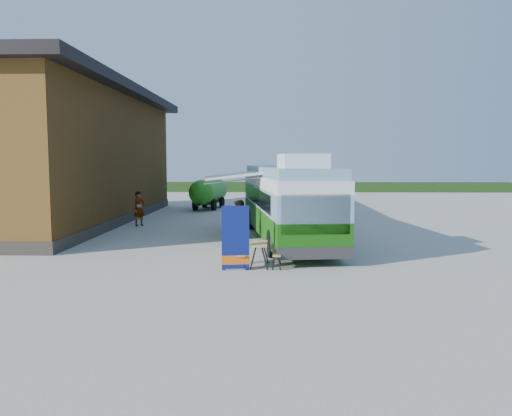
{
  "coord_description": "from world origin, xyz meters",
  "views": [
    {
      "loc": [
        1.44,
        -17.56,
        3.43
      ],
      "look_at": [
        0.78,
        3.69,
        1.4
      ],
      "focal_mm": 35.0,
      "sensor_mm": 36.0,
      "label": 1
    }
  ],
  "objects_px": {
    "picnic_table": "(259,249)",
    "person_a": "(139,209)",
    "slurry_tanker": "(209,192)",
    "person_b": "(239,224)",
    "banner": "(235,244)",
    "bus": "(286,200)"
  },
  "relations": [
    {
      "from": "picnic_table",
      "to": "person_b",
      "type": "bearing_deg",
      "value": 104.47
    },
    {
      "from": "banner",
      "to": "person_a",
      "type": "xyz_separation_m",
      "value": [
        -5.81,
        10.43,
        0.08
      ]
    },
    {
      "from": "picnic_table",
      "to": "banner",
      "type": "bearing_deg",
      "value": -143.13
    },
    {
      "from": "person_a",
      "to": "person_b",
      "type": "distance_m",
      "value": 8.36
    },
    {
      "from": "person_b",
      "to": "slurry_tanker",
      "type": "bearing_deg",
      "value": -159.51
    },
    {
      "from": "person_a",
      "to": "bus",
      "type": "bearing_deg",
      "value": -78.87
    },
    {
      "from": "picnic_table",
      "to": "person_a",
      "type": "bearing_deg",
      "value": 124.23
    },
    {
      "from": "banner",
      "to": "picnic_table",
      "type": "distance_m",
      "value": 0.95
    },
    {
      "from": "bus",
      "to": "banner",
      "type": "bearing_deg",
      "value": -113.63
    },
    {
      "from": "banner",
      "to": "person_b",
      "type": "height_order",
      "value": "banner"
    },
    {
      "from": "bus",
      "to": "person_a",
      "type": "bearing_deg",
      "value": 142.28
    },
    {
      "from": "banner",
      "to": "person_b",
      "type": "distance_m",
      "value": 4.27
    },
    {
      "from": "person_a",
      "to": "person_b",
      "type": "bearing_deg",
      "value": -96.54
    },
    {
      "from": "bus",
      "to": "slurry_tanker",
      "type": "relative_size",
      "value": 2.12
    },
    {
      "from": "slurry_tanker",
      "to": "person_a",
      "type": "bearing_deg",
      "value": -95.89
    },
    {
      "from": "picnic_table",
      "to": "person_b",
      "type": "height_order",
      "value": "person_b"
    },
    {
      "from": "bus",
      "to": "person_b",
      "type": "bearing_deg",
      "value": -143.83
    },
    {
      "from": "person_b",
      "to": "slurry_tanker",
      "type": "xyz_separation_m",
      "value": [
        -3.17,
        15.69,
        0.29
      ]
    },
    {
      "from": "bus",
      "to": "picnic_table",
      "type": "xyz_separation_m",
      "value": [
        -0.99,
        -5.56,
        -1.17
      ]
    },
    {
      "from": "banner",
      "to": "picnic_table",
      "type": "relative_size",
      "value": 1.48
    },
    {
      "from": "bus",
      "to": "banner",
      "type": "relative_size",
      "value": 5.97
    },
    {
      "from": "person_a",
      "to": "banner",
      "type": "bearing_deg",
      "value": -109.84
    }
  ]
}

